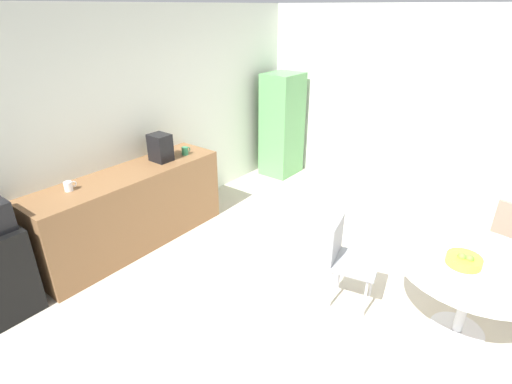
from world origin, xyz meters
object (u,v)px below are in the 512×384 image
object	(u,v)px
round_table	(473,275)
chair_coral	(509,237)
chair_gray	(345,253)
fruit_bowl	(464,260)
locker_cabinet	(282,125)
mug_white	(185,151)
mug_green	(69,186)
coffee_maker	(160,148)

from	to	relation	value
round_table	chair_coral	world-z (taller)	chair_coral
round_table	chair_gray	xyz separation A→B (m)	(-0.22, 1.00, -0.09)
round_table	fruit_bowl	distance (m)	0.19
locker_cabinet	round_table	xyz separation A→B (m)	(-2.06, -3.27, -0.21)
round_table	chair_gray	world-z (taller)	chair_gray
chair_coral	mug_white	bearing A→B (deg)	106.50
mug_green	coffee_maker	xyz separation A→B (m)	(1.11, -0.07, 0.11)
round_table	chair_gray	bearing A→B (deg)	102.54
round_table	chair_gray	size ratio (longest dim) A/B	1.47
round_table	coffee_maker	size ratio (longest dim) A/B	3.81
locker_cabinet	chair_gray	xyz separation A→B (m)	(-2.29, -2.27, -0.29)
mug_white	coffee_maker	xyz separation A→B (m)	(-0.31, 0.07, 0.11)
mug_white	coffee_maker	size ratio (longest dim) A/B	0.40
chair_gray	mug_green	world-z (taller)	mug_green
mug_white	chair_gray	bearing A→B (deg)	-95.44
mug_white	mug_green	size ratio (longest dim) A/B	1.00
fruit_bowl	mug_white	world-z (taller)	mug_white
round_table	mug_white	world-z (taller)	mug_white
round_table	fruit_bowl	bearing A→B (deg)	135.57
chair_coral	chair_gray	world-z (taller)	same
chair_coral	chair_gray	size ratio (longest dim) A/B	1.00
fruit_bowl	mug_white	distance (m)	3.23
mug_white	fruit_bowl	bearing A→B (deg)	-91.34
locker_cabinet	fruit_bowl	size ratio (longest dim) A/B	6.14
locker_cabinet	fruit_bowl	xyz separation A→B (m)	(-2.14, -3.19, -0.05)
locker_cabinet	chair_coral	distance (m)	3.58
chair_gray	mug_green	xyz separation A→B (m)	(-1.21, 2.44, 0.43)
locker_cabinet	fruit_bowl	world-z (taller)	locker_cabinet
chair_coral	mug_green	bearing A→B (deg)	124.39
fruit_bowl	locker_cabinet	bearing A→B (deg)	56.13
coffee_maker	locker_cabinet	bearing A→B (deg)	-2.40
round_table	mug_green	world-z (taller)	mug_green
chair_coral	chair_gray	distance (m)	1.69
mug_white	chair_coral	bearing A→B (deg)	-73.50
mug_green	coffee_maker	size ratio (longest dim) A/B	0.40
fruit_bowl	mug_green	bearing A→B (deg)	111.95
locker_cabinet	mug_green	distance (m)	3.50
locker_cabinet	chair_gray	distance (m)	3.24
mug_white	mug_green	distance (m)	1.44
chair_coral	coffee_maker	size ratio (longest dim) A/B	2.59
mug_green	coffee_maker	world-z (taller)	coffee_maker
mug_green	chair_coral	bearing A→B (deg)	-55.61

